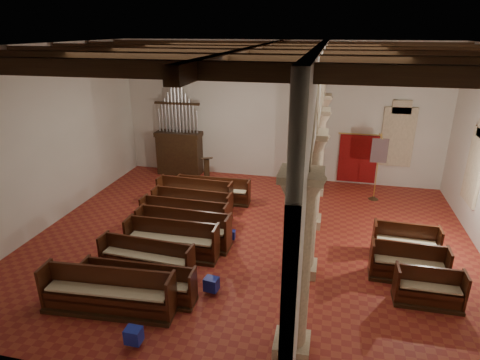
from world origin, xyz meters
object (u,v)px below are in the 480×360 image
(lectern, at_px, (207,172))
(processional_banner, at_px, (376,180))
(pipe_organ, at_px, (179,145))
(nave_pew_0, at_px, (109,298))
(aisle_pew_0, at_px, (428,293))

(lectern, distance_m, processional_banner, 7.07)
(pipe_organ, height_order, processional_banner, pipe_organ)
(lectern, height_order, nave_pew_0, lectern)
(pipe_organ, bearing_deg, nave_pew_0, -79.18)
(lectern, distance_m, aisle_pew_0, 10.32)
(pipe_organ, bearing_deg, lectern, -30.86)
(nave_pew_0, bearing_deg, processional_banner, 47.40)
(pipe_organ, relative_size, lectern, 3.45)
(processional_banner, relative_size, aisle_pew_0, 1.67)
(pipe_organ, bearing_deg, processional_banner, -7.73)
(aisle_pew_0, bearing_deg, pipe_organ, 140.51)
(nave_pew_0, bearing_deg, lectern, 87.70)
(nave_pew_0, height_order, aisle_pew_0, nave_pew_0)
(nave_pew_0, xyz_separation_m, aisle_pew_0, (7.57, 2.00, -0.04))
(pipe_organ, relative_size, nave_pew_0, 1.34)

